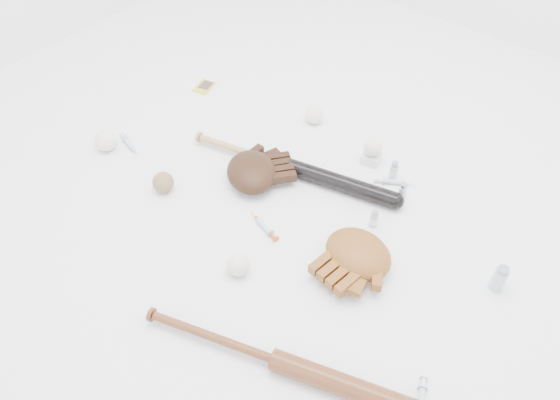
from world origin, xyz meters
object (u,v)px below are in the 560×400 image
Objects in this scene: bat_dark at (291,167)px; glove_dark at (252,172)px; bat_wood at (275,360)px; pedestal at (371,158)px.

glove_dark is at bearing -138.08° from bat_dark.
glove_dark is (-0.08, -0.12, 0.02)m from bat_dark.
bat_wood is 3.19× the size of glove_dark.
pedestal is at bearing 37.43° from bat_dark.
bat_wood is (0.42, -0.60, -0.00)m from bat_dark.
pedestal is (-0.24, 0.84, -0.01)m from bat_wood.
bat_dark is 0.14m from glove_dark.
bat_dark reaches higher than pedestal.
bat_dark is 0.30m from pedestal.
bat_dark is at bearing 107.53° from bat_wood.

